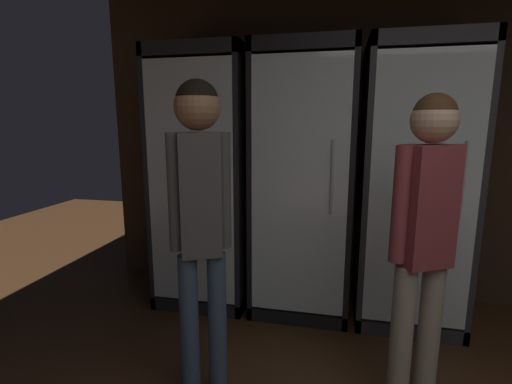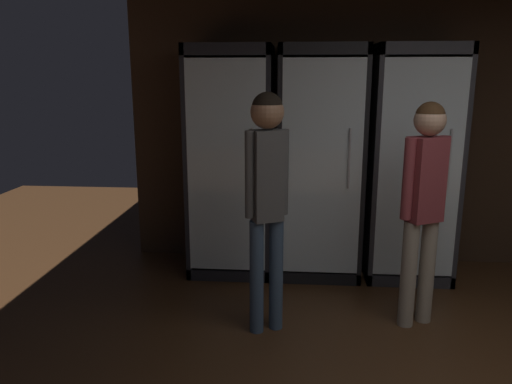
% 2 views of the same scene
% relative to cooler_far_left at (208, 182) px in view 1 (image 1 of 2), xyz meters
% --- Properties ---
extents(wall_back, '(6.00, 0.06, 2.80)m').
position_rel_cooler_far_left_xyz_m(wall_back, '(1.99, 0.34, 0.40)').
color(wall_back, '#382619').
rests_on(wall_back, ground).
extents(cooler_far_left, '(0.75, 0.70, 2.06)m').
position_rel_cooler_far_left_xyz_m(cooler_far_left, '(0.00, 0.00, 0.00)').
color(cooler_far_left, black).
rests_on(cooler_far_left, ground).
extents(cooler_left, '(0.75, 0.70, 2.06)m').
position_rel_cooler_far_left_xyz_m(cooler_left, '(0.80, 0.00, 0.00)').
color(cooler_left, black).
rests_on(cooler_left, ground).
extents(cooler_center, '(0.75, 0.70, 2.06)m').
position_rel_cooler_far_left_xyz_m(cooler_center, '(1.61, -0.00, -0.00)').
color(cooler_center, '#2B2B30').
rests_on(cooler_center, ground).
extents(shopper_near, '(0.34, 0.26, 1.63)m').
position_rel_cooler_far_left_xyz_m(shopper_near, '(1.49, -1.01, -0.01)').
color(shopper_near, gray).
rests_on(shopper_near, ground).
extents(shopper_far, '(0.29, 0.22, 1.69)m').
position_rel_cooler_far_left_xyz_m(shopper_far, '(0.39, -1.20, 0.08)').
color(shopper_far, '#384C66').
rests_on(shopper_far, ground).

